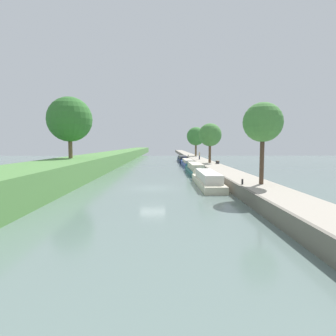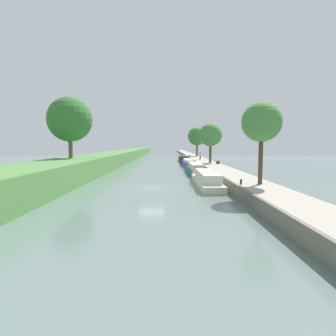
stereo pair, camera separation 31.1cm
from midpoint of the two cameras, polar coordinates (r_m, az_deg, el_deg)
name	(u,v)px [view 1 (the left image)]	position (r m, az deg, el deg)	size (l,w,h in m)	color
ground_plane	(153,188)	(29.12, -3.39, -3.99)	(160.00, 160.00, 0.00)	slate
left_grassy_bank	(45,176)	(31.36, -23.49, -1.47)	(6.62, 260.00, 2.48)	#518442
right_towpath	(243,183)	(30.05, 14.38, -2.86)	(3.41, 260.00, 1.04)	#A89E8E
stone_quay	(225,183)	(29.62, 10.96, -2.85)	(0.25, 260.00, 1.09)	#6B665B
narrowboat_cream	(206,179)	(31.55, 7.27, -2.19)	(2.09, 12.82, 2.22)	beige
narrowboat_teal	(194,169)	(44.09, 5.04, -0.16)	(2.02, 12.94, 2.19)	#195B60
narrowboat_blue	(187,163)	(59.01, 3.67, 1.03)	(1.93, 14.45, 1.92)	#283D93
narrowboat_navy	(182,159)	(72.98, 2.75, 1.78)	(2.14, 13.68, 2.16)	#141E42
tree_rightbank_near	(263,123)	(25.47, 17.94, 8.53)	(3.30, 3.30, 6.86)	#4C3828
tree_rightbank_midnear	(210,135)	(52.22, 8.15, 6.49)	(4.09, 4.09, 7.07)	brown
tree_rightbank_midfar	(196,136)	(82.56, 5.44, 6.26)	(5.20, 5.20, 8.17)	brown
tree_leftbank_downstream	(70,119)	(41.98, -19.12, 9.08)	(6.09, 6.09, 8.35)	brown
person_walking	(199,155)	(63.53, 6.10, 2.49)	(0.34, 0.34, 1.66)	#282D42
mooring_bollard_near	(242,182)	(24.98, 14.17, -2.66)	(0.16, 0.16, 0.45)	black
mooring_bollard_far	(188,156)	(78.94, 3.93, 2.48)	(0.16, 0.16, 0.45)	black
park_bench	(218,162)	(50.55, 9.61, 1.26)	(0.44, 1.50, 0.47)	#333338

